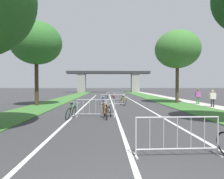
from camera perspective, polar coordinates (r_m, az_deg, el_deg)
name	(u,v)px	position (r m, az deg, el deg)	size (l,w,h in m)	color
grass_verge_left	(66,99)	(28.77, -13.13, -2.58)	(2.99, 63.61, 0.05)	#386B2D
grass_verge_right	(155,98)	(29.05, 12.23, -2.54)	(2.99, 63.61, 0.05)	#386B2D
sidewalk_path_right	(171,98)	(29.70, 16.63, -2.45)	(1.70, 63.61, 0.08)	#ADA89E
lane_stripe_center	(112,104)	(20.61, 0.10, -4.07)	(0.14, 36.80, 0.01)	silver
lane_stripe_right_lane	(138,103)	(20.86, 7.46, -4.02)	(0.14, 36.80, 0.01)	silver
lane_stripe_left_lane	(87,104)	(20.70, -7.31, -4.06)	(0.14, 36.80, 0.01)	silver
overpass_bridge	(108,78)	(54.73, -1.02, 3.30)	(22.82, 2.86, 5.87)	#2D2D30
tree_left_pine_near	(36,43)	(20.00, -21.04, 12.40)	(4.67, 4.67, 7.81)	#3D2D1E
tree_right_oak_near	(177,49)	(22.39, 18.37, 10.93)	(4.71, 4.71, 7.73)	#4C3823
crowd_barrier_nearest	(177,136)	(5.69, 18.35, -12.71)	(2.31, 0.50, 1.05)	#ADADB2
crowd_barrier_second	(96,108)	(11.87, -4.75, -5.43)	(2.32, 0.56, 1.05)	#ADADB2
crowd_barrier_third	(113,100)	(18.41, 0.28, -3.09)	(2.32, 0.55, 1.05)	#ADADB2
crowd_barrier_fourth	(115,96)	(25.00, 0.88, -1.97)	(2.31, 0.53, 1.05)	#ADADB2
bicycle_yellow_1	(123,101)	(18.95, 3.20, -3.42)	(0.75, 1.74, 0.95)	black
bicycle_silver_2	(108,110)	(12.45, -1.05, -5.84)	(0.61, 1.71, 1.01)	black
bicycle_white_3	(123,98)	(24.63, 3.15, -2.42)	(0.74, 1.68, 0.94)	black
bicycle_green_4	(71,112)	(11.44, -11.68, -6.41)	(0.66, 1.66, 0.95)	black
bicycle_red_5	(113,98)	(24.60, 0.37, -2.39)	(0.48, 1.62, 0.97)	black
bicycle_teal_6	(107,98)	(24.49, -1.58, -2.37)	(0.57, 1.69, 1.02)	black
bicycle_blue_7	(102,101)	(19.00, -2.94, -3.47)	(0.71, 1.58, 0.89)	black
bicycle_orange_8	(105,112)	(11.31, -2.09, -6.53)	(0.49, 1.62, 0.98)	black
pedestrian_pushing_bike	(213,97)	(18.59, 27.07, -1.93)	(0.54, 0.34, 1.51)	#262628
pedestrian_waiting	(198,95)	(20.99, 23.59, -1.51)	(0.56, 0.30, 1.55)	#33723F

